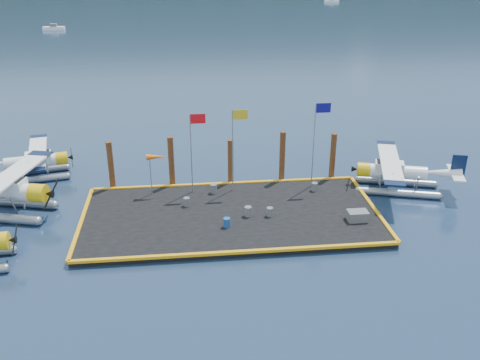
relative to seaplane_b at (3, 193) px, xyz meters
The scene contains 22 objects.
ground 15.77m from the seaplane_b, ahead, with size 4000.00×4000.00×0.00m, color #18284A.
dock 15.75m from the seaplane_b, ahead, with size 20.00×10.00×0.40m, color black.
dock_bumpers 15.73m from the seaplane_b, ahead, with size 20.25×10.25×0.18m, color orange, non-canonical shape.
seaplane_b is the anchor object (origin of this frame).
seaplane_c 6.23m from the seaplane_b, 84.62° to the left, with size 7.80×8.50×3.01m.
seaplane_d 28.20m from the seaplane_b, ahead, with size 8.37×8.99×3.20m.
drum_0 12.59m from the seaplane_b, ahead, with size 0.44×0.44×0.62m, color #56565B.
drum_1 16.90m from the seaplane_b, ahead, with size 0.48×0.48×0.68m, color #56565B.
drum_2 18.37m from the seaplane_b, ahead, with size 0.44×0.44×0.62m, color #56565B.
drum_3 15.68m from the seaplane_b, 15.69° to the right, with size 0.44×0.44×0.62m, color navy.
drum_4 22.09m from the seaplane_b, ahead, with size 0.44×0.44×0.62m, color #56565B.
drum_5 14.61m from the seaplane_b, ahead, with size 0.49×0.49×0.69m, color #56565B.
crate 24.21m from the seaplane_b, 10.18° to the right, with size 1.34×0.89×0.67m, color #56565B.
flagpole_red 13.57m from the seaplane_b, ahead, with size 1.14×0.08×6.00m.
flagpole_yellow 16.52m from the seaplane_b, ahead, with size 1.14×0.08×6.20m.
flagpole_blue 22.45m from the seaplane_b, ahead, with size 1.14×0.08×6.50m.
windsock 10.69m from the seaplane_b, ahead, with size 1.40×0.44×3.12m.
piling_0 7.62m from the seaplane_b, 23.01° to the left, with size 0.44×0.44×4.00m, color #3F1F12.
piling_1 11.89m from the seaplane_b, 14.49° to the left, with size 0.44×0.44×4.20m, color #3F1F12.
piling_2 16.28m from the seaplane_b, 10.53° to the left, with size 0.44×0.44×3.80m, color #3F1F12.
piling_3 20.23m from the seaplane_b, ahead, with size 0.44×0.44×4.30m, color #3F1F12.
piling_4 24.19m from the seaplane_b, ahead, with size 0.44×0.44×4.00m, color #3F1F12.
Camera 1 is at (-2.91, -32.33, 17.41)m, focal length 40.00 mm.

